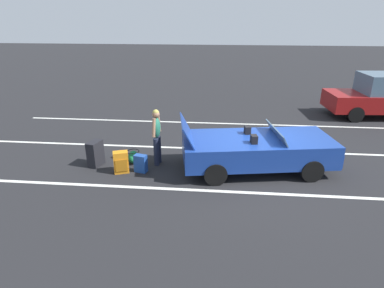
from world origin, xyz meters
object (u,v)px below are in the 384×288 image
at_px(suitcase_small_carryon, 141,163).
at_px(parked_sedan_near, 383,96).
at_px(duffel_bag, 133,157).
at_px(traveler_person, 157,134).
at_px(suitcase_large_black, 95,154).
at_px(suitcase_medium_bright, 121,162).
at_px(convertible_car, 264,149).

relative_size(suitcase_small_carryon, parked_sedan_near, 0.11).
height_order(duffel_bag, traveler_person, traveler_person).
xyz_separation_m(suitcase_small_carryon, parked_sedan_near, (8.98, 6.15, 0.64)).
xyz_separation_m(suitcase_large_black, parked_sedan_near, (10.38, 5.88, 0.52)).
bearing_deg(suitcase_large_black, suitcase_medium_bright, 171.15).
bearing_deg(suitcase_medium_bright, duffel_bag, 149.62).
distance_m(traveler_person, parked_sedan_near, 10.27).
relative_size(convertible_car, suitcase_small_carryon, 8.81).
bearing_deg(parked_sedan_near, suitcase_medium_bright, 29.23).
distance_m(convertible_car, suitcase_medium_bright, 3.98).
xyz_separation_m(duffel_bag, traveler_person, (0.75, -0.06, 0.77)).
height_order(suitcase_small_carryon, traveler_person, traveler_person).
height_order(suitcase_large_black, suitcase_small_carryon, suitcase_large_black).
height_order(suitcase_medium_bright, duffel_bag, suitcase_medium_bright).
xyz_separation_m(convertible_car, suitcase_large_black, (-4.79, -0.24, -0.22)).
xyz_separation_m(suitcase_medium_bright, parked_sedan_near, (9.51, 6.25, 0.58)).
relative_size(suitcase_large_black, suitcase_small_carryon, 1.48).
bearing_deg(convertible_car, duffel_bag, 168.65).
bearing_deg(suitcase_medium_bright, traveler_person, 107.21).
bearing_deg(suitcase_small_carryon, traveler_person, -18.64).
bearing_deg(suitcase_medium_bright, suitcase_large_black, -132.79).
xyz_separation_m(suitcase_small_carryon, traveler_person, (0.37, 0.57, 0.68)).
bearing_deg(suitcase_large_black, parked_sedan_near, -136.04).
distance_m(suitcase_large_black, suitcase_small_carryon, 1.42).
bearing_deg(duffel_bag, parked_sedan_near, 30.52).
height_order(convertible_car, suitcase_medium_bright, convertible_car).
distance_m(suitcase_medium_bright, duffel_bag, 0.76).
relative_size(suitcase_large_black, suitcase_medium_bright, 1.19).
relative_size(suitcase_medium_bright, duffel_bag, 0.90).
relative_size(convertible_car, parked_sedan_near, 0.95).
bearing_deg(suitcase_medium_bright, parked_sedan_near, 103.82).
bearing_deg(suitcase_small_carryon, parked_sedan_near, -41.20).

